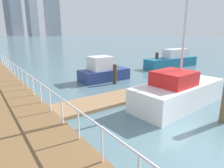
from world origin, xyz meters
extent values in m
plane|color=slate|center=(0.00, 20.00, 0.00)|extent=(300.00, 300.00, 0.00)
cube|color=#93704C|center=(3.05, 6.13, 0.09)|extent=(13.10, 2.00, 0.18)
cylinder|color=white|center=(-3.15, 1.29, 0.93)|extent=(0.06, 0.06, 1.05)
cylinder|color=white|center=(-3.15, 2.74, 0.93)|extent=(0.06, 0.06, 1.05)
cylinder|color=white|center=(-3.15, 4.19, 0.93)|extent=(0.06, 0.06, 1.05)
cylinder|color=white|center=(-3.15, 5.64, 0.93)|extent=(0.06, 0.06, 1.05)
cylinder|color=white|center=(-3.15, 7.09, 0.93)|extent=(0.06, 0.06, 1.05)
cylinder|color=white|center=(-3.15, 8.54, 0.93)|extent=(0.06, 0.06, 1.05)
cylinder|color=white|center=(-3.15, 9.99, 0.93)|extent=(0.06, 0.06, 1.05)
cylinder|color=white|center=(-3.15, 11.44, 0.93)|extent=(0.06, 0.06, 1.05)
cylinder|color=white|center=(-3.15, 12.89, 0.93)|extent=(0.06, 0.06, 1.05)
cylinder|color=white|center=(-3.15, 14.34, 0.93)|extent=(0.06, 0.06, 1.05)
cylinder|color=white|center=(-3.15, 15.79, 0.93)|extent=(0.06, 0.06, 1.05)
cylinder|color=white|center=(-3.15, 17.24, 0.93)|extent=(0.06, 0.06, 1.05)
cylinder|color=white|center=(-3.15, 18.70, 0.93)|extent=(0.06, 0.06, 1.05)
cylinder|color=white|center=(-3.15, 20.15, 0.93)|extent=(0.06, 0.06, 1.05)
cylinder|color=white|center=(-3.15, 21.60, 0.93)|extent=(0.06, 0.06, 1.05)
cylinder|color=white|center=(-3.15, 7.82, 1.45)|extent=(0.06, 27.56, 0.06)
cylinder|color=#473826|center=(10.79, 11.98, 0.85)|extent=(0.34, 0.34, 1.69)
cylinder|color=#473826|center=(3.01, 9.14, 0.75)|extent=(0.31, 0.31, 1.51)
cube|color=navy|center=(2.96, 10.58, 0.45)|extent=(4.08, 1.88, 0.90)
cube|color=white|center=(2.61, 10.58, 1.45)|extent=(1.74, 1.49, 1.09)
cube|color=#1E6B8C|center=(12.49, 11.35, 0.53)|extent=(6.87, 2.10, 1.05)
cube|color=white|center=(13.10, 11.30, 1.53)|extent=(3.03, 1.49, 0.95)
cube|color=white|center=(3.15, 3.45, 0.62)|extent=(6.01, 2.64, 1.23)
cube|color=red|center=(2.56, 3.40, 1.60)|extent=(2.11, 1.90, 0.73)
cube|color=gray|center=(26.80, 185.49, 23.83)|extent=(13.10, 7.67, 47.67)
cube|color=#8C939E|center=(37.51, 168.88, 25.35)|extent=(6.74, 11.45, 50.69)
camera|label=1|loc=(-5.66, -2.73, 3.93)|focal=31.44mm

